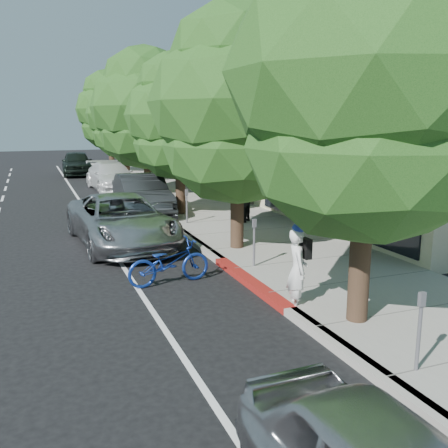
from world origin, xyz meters
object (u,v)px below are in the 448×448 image
cyclist (297,270)px  dark_sedan (142,195)px  street_tree_2 (179,117)px  street_tree_3 (146,109)px  street_tree_5 (110,111)px  street_tree_0 (370,79)px  pedestrian (242,200)px  dark_suv_far (77,163)px  street_tree_1 (238,106)px  bicycle (169,262)px  silver_suv (121,220)px  white_pickup (111,176)px  street_tree_4 (125,115)px

cyclist → dark_sedan: bearing=20.1°
street_tree_2 → street_tree_3: size_ratio=0.87×
street_tree_3 → street_tree_5: (0.00, 12.00, 0.11)m
street_tree_3 → cyclist: size_ratio=4.35×
street_tree_0 → street_tree_3: size_ratio=1.01×
street_tree_0 → pedestrian: (1.63, 9.40, -3.63)m
street_tree_3 → cyclist: bearing=-92.2°
street_tree_2 → dark_suv_far: 18.44m
street_tree_1 → dark_sedan: street_tree_1 is taller
bicycle → pedestrian: pedestrian is taller
street_tree_3 → bicycle: 14.97m
silver_suv → white_pickup: bearing=78.4°
street_tree_5 → white_pickup: 9.72m
street_tree_2 → silver_suv: street_tree_2 is taller
street_tree_3 → bicycle: size_ratio=3.66×
street_tree_4 → silver_suv: street_tree_4 is taller
street_tree_0 → dark_suv_far: bearing=94.8°
street_tree_4 → white_pickup: bearing=-116.2°
street_tree_5 → dark_suv_far: street_tree_5 is taller
cyclist → street_tree_1: bearing=8.7°
street_tree_2 → silver_suv: 5.92m
pedestrian → street_tree_3: bearing=-124.1°
white_pickup → pedestrian: bearing=-79.4°
street_tree_2 → bicycle: (-2.70, -8.19, -3.48)m
cyclist → silver_suv: 7.34m
silver_suv → dark_sedan: 5.13m
street_tree_5 → dark_sedan: 17.51m
street_tree_1 → street_tree_4: street_tree_1 is taller
street_tree_2 → dark_sedan: street_tree_2 is taller
cyclist → white_pickup: bearing=18.6°
silver_suv → bicycle: bearing=-88.9°
street_tree_4 → dark_sedan: street_tree_4 is taller
street_tree_5 → bicycle: size_ratio=3.63×
street_tree_3 → white_pickup: (-1.40, 3.16, -3.68)m
street_tree_4 → pedestrian: size_ratio=4.12×
cyclist → white_pickup: size_ratio=0.32×
street_tree_4 → bicycle: 20.69m
street_tree_3 → bicycle: street_tree_3 is taller
street_tree_4 → silver_suv: size_ratio=1.21×
street_tree_5 → pedestrian: bearing=-85.5°
street_tree_0 → street_tree_1: size_ratio=1.06×
street_tree_2 → dark_sedan: 3.59m
dark_sedan → white_pickup: (0.00, 8.21, -0.07)m
street_tree_0 → cyclist: bearing=118.5°
street_tree_0 → street_tree_5: 30.00m
street_tree_2 → street_tree_3: (-0.00, 6.00, 0.45)m
dark_suv_far → pedestrian: 21.01m
bicycle → dark_sedan: size_ratio=0.40×
street_tree_1 → bicycle: street_tree_1 is taller
street_tree_0 → street_tree_5: (0.00, 30.00, -0.05)m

